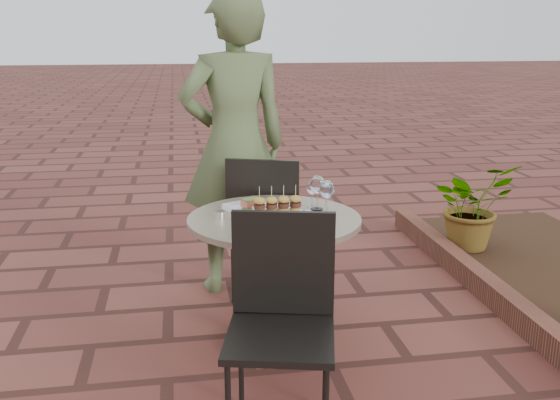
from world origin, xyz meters
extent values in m
plane|color=brown|center=(0.00, 0.00, 0.00)|extent=(60.00, 60.00, 0.00)
cylinder|color=gray|center=(0.16, -0.14, 0.02)|extent=(0.52, 0.52, 0.04)
cylinder|color=gray|center=(0.16, -0.14, 0.35)|extent=(0.08, 0.08, 0.70)
cylinder|color=tan|center=(0.16, -0.14, 0.71)|extent=(0.90, 0.90, 0.03)
cube|color=black|center=(0.23, 0.56, 0.45)|extent=(0.55, 0.55, 0.03)
cube|color=black|center=(0.17, 0.37, 0.70)|extent=(0.43, 0.16, 0.46)
cylinder|color=black|center=(0.47, 0.68, 0.22)|extent=(0.02, 0.02, 0.44)
cylinder|color=black|center=(0.11, 0.80, 0.22)|extent=(0.02, 0.02, 0.44)
cylinder|color=black|center=(0.35, 0.32, 0.22)|extent=(0.02, 0.02, 0.44)
cylinder|color=black|center=(-0.01, 0.43, 0.22)|extent=(0.02, 0.02, 0.44)
cube|color=black|center=(0.06, -0.91, 0.45)|extent=(0.53, 0.53, 0.03)
cube|color=black|center=(0.11, -0.72, 0.70)|extent=(0.44, 0.13, 0.46)
cylinder|color=black|center=(-0.08, -0.69, 0.22)|extent=(0.02, 0.02, 0.44)
cylinder|color=black|center=(0.29, -0.77, 0.22)|extent=(0.02, 0.02, 0.44)
imported|color=#485931|center=(0.04, 0.70, 0.96)|extent=(0.77, 0.57, 1.92)
cube|color=white|center=(0.06, 0.01, 0.74)|extent=(0.31, 0.31, 0.01)
cube|color=#D25D4A|center=(0.06, 0.01, 0.77)|extent=(0.12, 0.11, 0.03)
cube|color=#55652D|center=(0.06, 0.01, 0.79)|extent=(0.12, 0.10, 0.01)
cube|color=white|center=(0.18, -0.11, 0.74)|extent=(0.26, 0.26, 0.01)
cube|color=white|center=(0.28, -0.28, 0.74)|extent=(0.29, 0.29, 0.01)
ellipsoid|color=#E35D7D|center=(0.25, -0.33, 0.75)|extent=(0.04, 0.03, 0.02)
cylinder|color=white|center=(0.44, -0.13, 0.73)|extent=(0.06, 0.06, 0.00)
cylinder|color=white|center=(0.44, -0.13, 0.77)|extent=(0.01, 0.01, 0.08)
ellipsoid|color=white|center=(0.44, -0.13, 0.86)|extent=(0.08, 0.08, 0.10)
cylinder|color=white|center=(0.44, -0.13, 0.86)|extent=(0.06, 0.06, 0.04)
cylinder|color=white|center=(0.40, 0.03, 0.73)|extent=(0.05, 0.05, 0.00)
cylinder|color=white|center=(0.40, 0.03, 0.77)|extent=(0.01, 0.01, 0.06)
ellipsoid|color=white|center=(0.40, 0.03, 0.84)|extent=(0.06, 0.06, 0.08)
cylinder|color=white|center=(0.41, -0.04, 0.73)|extent=(0.07, 0.07, 0.00)
cylinder|color=white|center=(0.41, -0.04, 0.78)|extent=(0.01, 0.01, 0.08)
ellipsoid|color=white|center=(0.41, -0.04, 0.87)|extent=(0.08, 0.08, 0.10)
cylinder|color=silver|center=(-0.12, -0.12, 0.75)|extent=(0.07, 0.07, 0.04)
cube|color=brown|center=(1.60, 0.30, 0.07)|extent=(0.12, 3.00, 0.15)
imported|color=#33662D|center=(1.85, 1.02, 0.39)|extent=(0.71, 0.65, 0.66)
camera|label=1|loc=(-0.31, -3.19, 1.66)|focal=40.00mm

